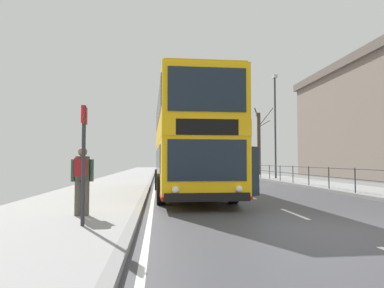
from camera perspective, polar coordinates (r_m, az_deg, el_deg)
ground at (r=7.69m, az=18.31°, el=-13.27°), size 15.80×140.00×0.20m
double_decker_bus_main at (r=14.94m, az=-0.57°, el=0.47°), size 3.44×10.32×4.40m
pedestrian_railing_far_kerb at (r=21.46m, az=17.09°, el=-4.29°), size 0.05×29.84×1.04m
pedestrian_with_backpack at (r=8.99m, az=-17.33°, el=-4.88°), size 0.54×0.54×1.65m
bus_stop_sign_near at (r=7.61m, az=-17.10°, el=-1.04°), size 0.08×0.44×2.47m
street_lamp_far_side at (r=28.28m, az=13.28°, el=4.01°), size 0.28×0.60×8.03m
bare_tree_far_00 at (r=35.33m, az=10.77°, el=0.32°), size 1.98×2.06×6.52m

